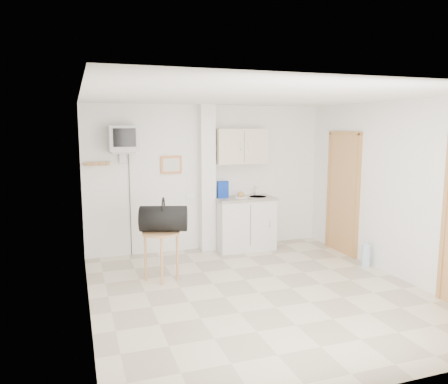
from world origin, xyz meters
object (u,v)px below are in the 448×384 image
object	(u,v)px
round_table	(161,240)
water_bottle	(366,255)
crt_television	(123,139)
duffel_bag	(164,218)

from	to	relation	value
round_table	water_bottle	distance (m)	3.14
crt_television	duffel_bag	world-z (taller)	crt_television
crt_television	water_bottle	world-z (taller)	crt_television
round_table	water_bottle	xyz separation A→B (m)	(3.08, -0.46, -0.40)
crt_television	duffel_bag	xyz separation A→B (m)	(0.39, -1.11, -1.06)
crt_television	duffel_bag	distance (m)	1.59
crt_television	water_bottle	bearing A→B (deg)	-24.77
duffel_bag	water_bottle	bearing A→B (deg)	8.89
duffel_bag	round_table	bearing A→B (deg)	-142.74
crt_television	water_bottle	distance (m)	4.17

